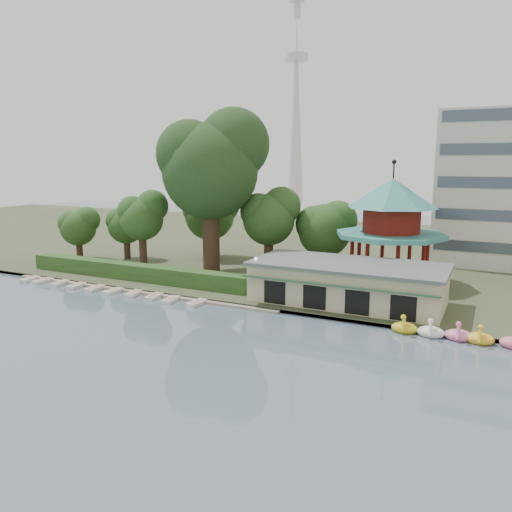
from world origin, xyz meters
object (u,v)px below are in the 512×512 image
Objects in this scene: big_tree at (212,162)px; boathouse at (348,282)px; pavilion at (391,220)px; dock at (137,291)px.

boathouse is at bearing -18.25° from big_tree.
boathouse is 0.93× the size of big_tree.
big_tree is at bearing 161.75° from boathouse.
pavilion is (2.00, 10.03, 5.11)m from boathouse.
pavilion reaches higher than dock.
boathouse is 22.90m from big_tree.
boathouse reaches higher than dock.
dock is 1.70× the size of big_tree.
boathouse is at bearing -101.28° from pavilion.
dock is 29.14m from pavilion.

